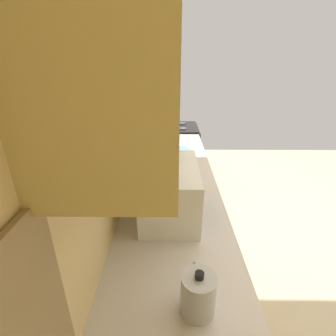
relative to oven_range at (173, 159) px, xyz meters
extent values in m
plane|color=beige|center=(-1.52, -1.27, -0.48)|extent=(6.39, 6.39, 0.00)
cube|color=#E7C47F|center=(-1.52, 0.40, 0.90)|extent=(4.11, 0.12, 2.76)
cube|color=tan|center=(-1.90, 0.02, -0.03)|extent=(3.19, 0.64, 0.90)
cube|color=beige|center=(-1.90, 0.02, 0.44)|extent=(3.22, 0.67, 0.02)
cube|color=#332819|center=(-2.13, -0.30, -0.03)|extent=(0.01, 0.01, 0.83)
cube|color=#332819|center=(-1.68, -0.30, -0.03)|extent=(0.01, 0.01, 0.83)
cube|color=#332819|center=(-1.22, -0.30, -0.03)|extent=(0.01, 0.01, 0.83)
cube|color=#332819|center=(-0.77, -0.30, -0.03)|extent=(0.01, 0.01, 0.83)
cube|color=tan|center=(-1.90, 0.18, 1.34)|extent=(1.88, 0.32, 0.62)
cube|color=black|center=(0.00, 0.00, -0.02)|extent=(0.60, 0.68, 0.92)
cube|color=black|center=(0.00, -0.35, -0.06)|extent=(0.47, 0.01, 0.51)
cube|color=black|center=(0.00, 0.00, 0.46)|extent=(0.57, 0.64, 0.02)
cube|color=black|center=(0.00, 0.32, 0.54)|extent=(0.57, 0.04, 0.18)
cylinder|color=#38383D|center=(-0.13, -0.12, 0.47)|extent=(0.11, 0.11, 0.01)
cylinder|color=#38383D|center=(0.13, -0.12, 0.47)|extent=(0.11, 0.11, 0.01)
cylinder|color=#38383D|center=(-0.13, 0.12, 0.47)|extent=(0.11, 0.11, 0.01)
cylinder|color=#38383D|center=(0.13, 0.12, 0.47)|extent=(0.11, 0.11, 0.01)
cube|color=white|center=(-1.97, 0.04, 0.60)|extent=(0.54, 0.33, 0.31)
cube|color=black|center=(-2.02, -0.13, 0.60)|extent=(0.33, 0.01, 0.21)
cube|color=#2D2D33|center=(-1.76, -0.13, 0.60)|extent=(0.10, 0.01, 0.21)
cylinder|color=#4C8CBF|center=(-0.96, -0.07, 0.47)|extent=(0.20, 0.20, 0.04)
cylinder|color=#457EC5|center=(-0.96, -0.07, 0.48)|extent=(0.16, 0.16, 0.02)
cylinder|color=#B7BABF|center=(-2.62, -0.07, 0.53)|extent=(0.13, 0.13, 0.17)
cylinder|color=black|center=(-2.62, -0.07, 0.62)|extent=(0.03, 0.03, 0.02)
cylinder|color=#B7BABF|center=(-2.55, -0.07, 0.56)|extent=(0.08, 0.02, 0.05)
camera|label=1|loc=(-3.27, 0.04, 1.33)|focal=26.74mm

